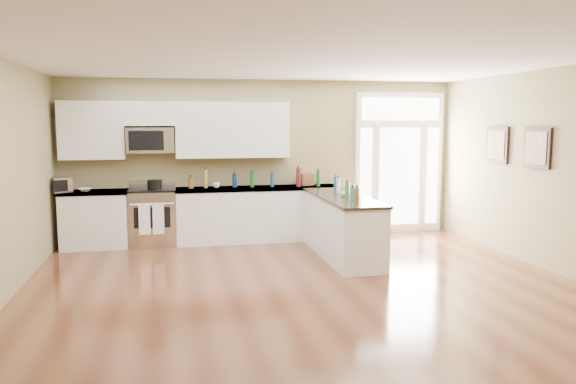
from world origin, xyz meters
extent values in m
plane|color=#562B18|center=(0.00, 0.00, 0.00)|extent=(8.00, 8.00, 0.00)
plane|color=#8F845A|center=(0.00, 4.00, 1.40)|extent=(7.00, 0.00, 7.00)
plane|color=white|center=(0.00, 0.00, 2.80)|extent=(8.00, 8.00, 0.00)
cube|color=white|center=(-2.87, 3.69, 0.45)|extent=(1.06, 0.62, 0.90)
cube|color=black|center=(-2.87, 3.69, 0.05)|extent=(1.02, 0.52, 0.10)
cube|color=black|center=(-2.87, 3.69, 0.92)|extent=(1.10, 0.66, 0.04)
cube|color=white|center=(-0.16, 3.69, 0.45)|extent=(2.81, 0.62, 0.90)
cube|color=black|center=(-0.16, 3.69, 0.05)|extent=(2.77, 0.52, 0.10)
cube|color=black|center=(-0.16, 3.69, 0.92)|extent=(2.85, 0.66, 0.04)
cube|color=white|center=(0.93, 2.24, 0.45)|extent=(0.65, 2.28, 0.90)
cube|color=black|center=(0.93, 2.24, 0.05)|extent=(0.61, 2.18, 0.10)
cube|color=black|center=(0.93, 2.24, 0.92)|extent=(0.69, 2.32, 0.04)
cube|color=white|center=(-2.88, 3.83, 1.93)|extent=(1.04, 0.33, 0.95)
cube|color=white|center=(-0.57, 3.83, 1.93)|extent=(1.94, 0.33, 0.95)
cube|color=white|center=(-1.95, 3.83, 2.20)|extent=(0.82, 0.33, 0.40)
cube|color=silver|center=(-1.95, 3.80, 1.76)|extent=(0.78, 0.40, 0.42)
cube|color=black|center=(-2.01, 3.59, 1.76)|extent=(0.56, 0.01, 0.32)
cube|color=white|center=(2.55, 3.96, 1.30)|extent=(1.70, 0.08, 2.60)
cube|color=white|center=(2.55, 3.91, 1.05)|extent=(0.78, 0.02, 1.80)
cube|color=white|center=(1.89, 3.91, 1.05)|extent=(0.22, 0.02, 1.80)
cube|color=white|center=(3.21, 3.91, 1.05)|extent=(0.22, 0.02, 1.80)
cube|color=white|center=(2.55, 3.91, 2.30)|extent=(1.50, 0.02, 0.40)
cube|color=black|center=(3.47, 2.20, 1.70)|extent=(0.04, 0.58, 0.58)
cube|color=#9A473D|center=(3.45, 2.20, 1.70)|extent=(0.01, 0.46, 0.46)
cube|color=black|center=(3.47, 1.20, 1.70)|extent=(0.04, 0.58, 0.58)
cube|color=#9A473D|center=(3.45, 1.20, 1.70)|extent=(0.01, 0.46, 0.46)
cube|color=silver|center=(-1.94, 3.69, 0.46)|extent=(0.77, 0.63, 0.92)
cube|color=black|center=(-1.94, 3.69, 0.94)|extent=(0.77, 0.60, 0.03)
cube|color=silver|center=(-1.94, 3.99, 1.01)|extent=(0.77, 0.04, 0.14)
cube|color=black|center=(-1.94, 3.37, 0.52)|extent=(0.58, 0.01, 0.34)
cylinder|color=silver|center=(-1.94, 3.34, 0.74)|extent=(0.70, 0.02, 0.02)
cube|color=white|center=(-2.06, 3.33, 0.50)|extent=(0.18, 0.02, 0.50)
cube|color=white|center=(-1.84, 3.33, 0.50)|extent=(0.18, 0.02, 0.50)
cylinder|color=black|center=(-1.90, 3.64, 1.04)|extent=(0.27, 0.27, 0.18)
cube|color=silver|center=(-3.34, 3.58, 1.06)|extent=(0.35, 0.32, 0.25)
cube|color=brown|center=(0.74, 3.83, 1.04)|extent=(0.29, 0.25, 0.21)
imported|color=white|center=(-3.00, 3.68, 0.96)|extent=(0.23, 0.23, 0.05)
imported|color=white|center=(0.99, 2.24, 0.97)|extent=(0.19, 0.19, 0.06)
imported|color=white|center=(-0.87, 3.73, 0.99)|extent=(0.14, 0.14, 0.09)
cylinder|color=#19591E|center=(-0.25, 3.74, 1.07)|extent=(0.07, 0.07, 0.26)
cylinder|color=navy|center=(1.04, 3.00, 1.05)|extent=(0.06, 0.06, 0.22)
cylinder|color=brown|center=(0.87, 1.40, 1.05)|extent=(0.07, 0.07, 0.22)
cylinder|color=olive|center=(-1.05, 3.74, 1.10)|extent=(0.07, 0.07, 0.32)
cylinder|color=#26727F|center=(0.90, 1.70, 1.03)|extent=(0.07, 0.07, 0.19)
cylinder|color=#591919|center=(0.55, 3.63, 1.10)|extent=(0.08, 0.08, 0.32)
cylinder|color=#B2B2B7|center=(0.99, 2.70, 1.06)|extent=(0.06, 0.06, 0.24)
cylinder|color=navy|center=(-0.55, 3.76, 1.06)|extent=(0.08, 0.08, 0.23)
cylinder|color=#3F7226|center=(0.94, 2.05, 1.05)|extent=(0.07, 0.07, 0.23)
cylinder|color=#19591E|center=(0.90, 3.60, 1.07)|extent=(0.07, 0.07, 0.27)
cylinder|color=navy|center=(0.10, 3.71, 1.06)|extent=(0.07, 0.07, 0.24)
cylinder|color=brown|center=(-1.30, 3.74, 1.03)|extent=(0.08, 0.08, 0.19)
camera|label=1|loc=(-1.61, -5.87, 2.06)|focal=35.00mm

